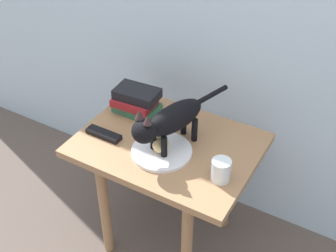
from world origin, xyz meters
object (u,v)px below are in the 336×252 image
side_table (168,160)px  bread_roll (160,144)px  candle_jar (221,171)px  tv_remote (104,134)px  book_stack (136,101)px  plate (162,151)px  cat (169,121)px

side_table → bread_roll: bearing=-85.3°
candle_jar → tv_remote: (-0.50, -0.01, -0.03)m
side_table → book_stack: size_ratio=3.63×
bread_roll → tv_remote: 0.25m
candle_jar → tv_remote: candle_jar is taller
plate → tv_remote: size_ratio=1.55×
book_stack → tv_remote: size_ratio=1.28×
bread_roll → tv_remote: size_ratio=0.53×
cat → candle_jar: bearing=-13.5°
plate → book_stack: size_ratio=1.21×
side_table → book_stack: book_stack is taller
book_stack → tv_remote: book_stack is taller
plate → book_stack: book_stack is taller
cat → plate: bearing=-107.3°
plate → cat: bearing=72.7°
side_table → bread_roll: 0.15m
side_table → candle_jar: 0.31m
side_table → book_stack: (-0.22, 0.11, 0.15)m
plate → book_stack: (-0.23, 0.18, 0.05)m
plate → tv_remote: (-0.25, -0.03, 0.00)m
book_stack → candle_jar: bearing=-22.2°
side_table → bread_roll: bread_roll is taller
bread_roll → book_stack: book_stack is taller
cat → candle_jar: (0.24, -0.06, -0.09)m
tv_remote → side_table: bearing=21.9°
candle_jar → side_table: bearing=161.9°
tv_remote → bread_roll: bearing=7.0°
bread_roll → candle_jar: (0.26, -0.02, -0.00)m
plate → bread_roll: bread_roll is taller
candle_jar → tv_remote: 0.51m
plate → bread_roll: 0.03m
plate → cat: cat is taller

